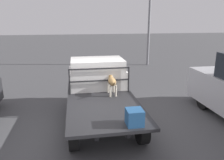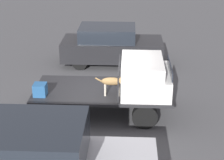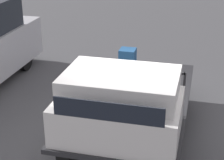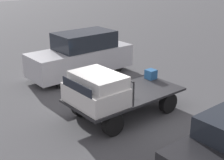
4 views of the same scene
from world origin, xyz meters
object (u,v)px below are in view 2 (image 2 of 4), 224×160
at_px(parked_sedan, 111,45).
at_px(dog, 115,81).
at_px(flatbed_truck, 102,95).
at_px(cargo_crate, 40,90).

bearing_deg(parked_sedan, dog, -92.29).
height_order(flatbed_truck, dog, dog).
xyz_separation_m(flatbed_truck, cargo_crate, (-1.80, -0.51, 0.39)).
height_order(cargo_crate, parked_sedan, parked_sedan).
bearing_deg(dog, cargo_crate, 165.85).
bearing_deg(cargo_crate, flatbed_truck, 15.95).
bearing_deg(dog, flatbed_truck, 119.98).
xyz_separation_m(dog, cargo_crate, (-2.20, -0.15, -0.25)).
bearing_deg(cargo_crate, parked_sedan, 69.01).
distance_m(cargo_crate, parked_sedan, 5.18).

